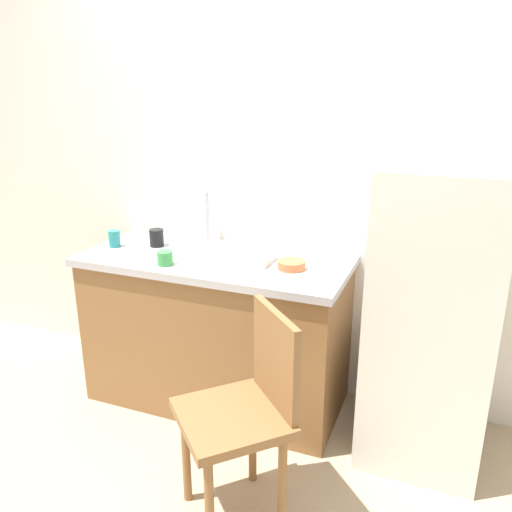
# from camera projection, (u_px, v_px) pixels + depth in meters

# --- Properties ---
(ground_plane) EXTENTS (8.00, 8.00, 0.00)m
(ground_plane) POSITION_uv_depth(u_px,v_px,m) (199.00, 482.00, 2.36)
(ground_plane) COLOR tan
(back_wall) EXTENTS (4.80, 0.10, 2.49)m
(back_wall) POSITION_uv_depth(u_px,v_px,m) (276.00, 173.00, 2.84)
(back_wall) COLOR white
(back_wall) RESTS_ON ground_plane
(cabinet_base) EXTENTS (1.37, 0.60, 0.80)m
(cabinet_base) POSITION_uv_depth(u_px,v_px,m) (217.00, 333.00, 2.88)
(cabinet_base) COLOR olive
(cabinet_base) RESTS_ON ground_plane
(countertop) EXTENTS (1.41, 0.64, 0.04)m
(countertop) POSITION_uv_depth(u_px,v_px,m) (215.00, 260.00, 2.74)
(countertop) COLOR #B7B7BC
(countertop) RESTS_ON cabinet_base
(faucet) EXTENTS (0.02, 0.02, 0.29)m
(faucet) POSITION_uv_depth(u_px,v_px,m) (207.00, 216.00, 2.97)
(faucet) COLOR #B7B7BC
(faucet) RESTS_ON countertop
(refrigerator) EXTENTS (0.53, 0.62, 1.39)m
(refrigerator) POSITION_uv_depth(u_px,v_px,m) (431.00, 316.00, 2.39)
(refrigerator) COLOR silver
(refrigerator) RESTS_ON ground_plane
(chair) EXTENTS (0.57, 0.57, 0.89)m
(chair) POSITION_uv_depth(u_px,v_px,m) (246.00, 408.00, 2.05)
(chair) COLOR olive
(chair) RESTS_ON ground_plane
(dish_tray) EXTENTS (0.28, 0.20, 0.05)m
(dish_tray) POSITION_uv_depth(u_px,v_px,m) (245.00, 256.00, 2.67)
(dish_tray) COLOR white
(dish_tray) RESTS_ON countertop
(terracotta_bowl) EXTENTS (0.14, 0.14, 0.04)m
(terracotta_bowl) POSITION_uv_depth(u_px,v_px,m) (291.00, 265.00, 2.55)
(terracotta_bowl) COLOR #C67042
(terracotta_bowl) RESTS_ON countertop
(cup_black) EXTENTS (0.08, 0.08, 0.10)m
(cup_black) POSITION_uv_depth(u_px,v_px,m) (157.00, 238.00, 2.90)
(cup_black) COLOR black
(cup_black) RESTS_ON countertop
(cup_teal) EXTENTS (0.06, 0.06, 0.09)m
(cup_teal) POSITION_uv_depth(u_px,v_px,m) (114.00, 239.00, 2.89)
(cup_teal) COLOR teal
(cup_teal) RESTS_ON countertop
(cup_green) EXTENTS (0.08, 0.08, 0.07)m
(cup_green) POSITION_uv_depth(u_px,v_px,m) (165.00, 258.00, 2.60)
(cup_green) COLOR green
(cup_green) RESTS_ON countertop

